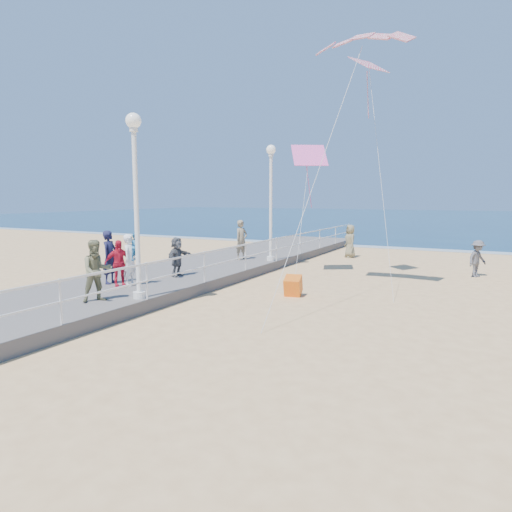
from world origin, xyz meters
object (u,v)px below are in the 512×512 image
at_px(toddler_held, 136,246).
at_px(beach_walker_c, 350,241).
at_px(spectator_1, 97,271).
at_px(beach_walker_a, 477,259).
at_px(spectator_3, 119,264).
at_px(spectator_6, 241,240).
at_px(woman_holding_toddler, 130,260).
at_px(spectator_0, 110,257).
at_px(lamp_post_mid, 136,187).
at_px(lamp_post_far, 271,190).
at_px(box_kite, 293,288).
at_px(spectator_5, 177,257).

bearing_deg(toddler_held, beach_walker_c, -28.68).
distance_m(spectator_1, beach_walker_a, 15.23).
xyz_separation_m(toddler_held, spectator_3, (-0.34, -0.50, -0.54)).
height_order(spectator_1, spectator_6, spectator_6).
bearing_deg(woman_holding_toddler, spectator_6, -15.13).
bearing_deg(spectator_1, beach_walker_c, 17.93).
bearing_deg(spectator_1, woman_holding_toddler, 48.56).
distance_m(toddler_held, spectator_0, 1.12).
xyz_separation_m(lamp_post_mid, beach_walker_a, (8.68, 11.08, -2.88)).
bearing_deg(beach_walker_c, beach_walker_a, 21.95).
relative_size(lamp_post_far, box_kite, 8.87).
height_order(toddler_held, spectator_0, spectator_0).
relative_size(beach_walker_a, beach_walker_c, 0.85).
bearing_deg(lamp_post_far, spectator_5, -103.54).
relative_size(lamp_post_far, spectator_3, 3.40).
distance_m(spectator_5, box_kite, 4.64).
xyz_separation_m(lamp_post_mid, spectator_6, (-1.37, 8.65, -2.32)).
bearing_deg(spectator_6, lamp_post_far, -59.45).
height_order(spectator_6, beach_walker_c, spectator_6).
xyz_separation_m(woman_holding_toddler, beach_walker_c, (3.78, 13.34, -0.35)).
distance_m(lamp_post_far, box_kite, 6.82).
bearing_deg(beach_walker_a, beach_walker_c, 93.23).
bearing_deg(lamp_post_mid, box_kite, 51.22).
xyz_separation_m(toddler_held, box_kite, (4.68, 2.48, -1.42)).
height_order(lamp_post_far, spectator_3, lamp_post_far).
distance_m(lamp_post_far, toddler_held, 7.84).
xyz_separation_m(toddler_held, spectator_5, (0.14, 2.03, -0.58)).
height_order(spectator_1, spectator_5, spectator_1).
bearing_deg(toddler_held, spectator_5, -17.27).
xyz_separation_m(toddler_held, beach_walker_a, (10.13, 9.54, -0.94)).
relative_size(woman_holding_toddler, spectator_3, 1.11).
bearing_deg(spectator_6, beach_walker_a, -60.11).
distance_m(spectator_0, beach_walker_a, 14.81).
xyz_separation_m(woman_holding_toddler, toddler_held, (0.15, 0.15, 0.45)).
relative_size(spectator_1, beach_walker_a, 1.13).
relative_size(lamp_post_mid, spectator_0, 2.90).
bearing_deg(spectator_3, spectator_1, -117.72).
distance_m(spectator_0, beach_walker_c, 14.17).
height_order(spectator_1, box_kite, spectator_1).
height_order(lamp_post_mid, toddler_held, lamp_post_mid).
xyz_separation_m(spectator_1, box_kite, (4.03, 4.86, -0.99)).
relative_size(woman_holding_toddler, spectator_1, 0.98).
xyz_separation_m(lamp_post_far, spectator_6, (-1.37, -0.35, -2.32)).
bearing_deg(beach_walker_a, spectator_0, 163.63).
height_order(spectator_0, spectator_6, spectator_6).
height_order(lamp_post_far, toddler_held, lamp_post_far).
xyz_separation_m(spectator_6, beach_walker_c, (3.55, 6.08, -0.42)).
relative_size(lamp_post_mid, spectator_5, 3.59).
relative_size(spectator_5, beach_walker_a, 0.94).
height_order(spectator_0, spectator_3, spectator_0).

